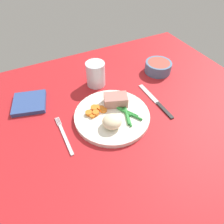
{
  "coord_description": "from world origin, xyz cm",
  "views": [
    {
      "loc": [
        -20.16,
        -43.39,
        53.38
      ],
      "look_at": [
        1.34,
        -0.62,
        4.6
      ],
      "focal_mm": 32.73,
      "sensor_mm": 36.0,
      "label": 1
    }
  ],
  "objects": [
    {
      "name": "meat_portion",
      "position": [
        4.81,
        3.42,
        5.39
      ],
      "size": [
        9.37,
        7.64,
        3.58
      ],
      "primitive_type": "cube",
      "rotation": [
        0.0,
        0.0,
        -0.35
      ],
      "color": "#B2756B",
      "rests_on": "dinner_plate"
    },
    {
      "name": "water_glass",
      "position": [
        4.0,
        18.91,
        6.14
      ],
      "size": [
        7.42,
        7.42,
        9.69
      ],
      "color": "silver",
      "rests_on": "dining_table"
    },
    {
      "name": "fork",
      "position": [
        -15.77,
        -0.88,
        2.2
      ],
      "size": [
        1.44,
        16.6,
        0.4
      ],
      "rotation": [
        0.0,
        0.0,
        0.01
      ],
      "color": "silver",
      "rests_on": "dining_table"
    },
    {
      "name": "knife",
      "position": [
        19.47,
        -0.91,
        2.2
      ],
      "size": [
        1.7,
        20.5,
        0.64
      ],
      "rotation": [
        0.0,
        0.0,
        -0.04
      ],
      "color": "black",
      "rests_on": "dining_table"
    },
    {
      "name": "dinner_plate",
      "position": [
        1.34,
        -0.62,
        2.8
      ],
      "size": [
        25.65,
        25.65,
        1.6
      ],
      "primitive_type": "cylinder",
      "color": "white",
      "rests_on": "dining_table"
    },
    {
      "name": "napkin",
      "position": [
        -22.61,
        18.73,
        2.78
      ],
      "size": [
        14.05,
        14.2,
        1.56
      ],
      "primitive_type": "cube",
      "rotation": [
        0.0,
        0.0,
        -0.26
      ],
      "color": "#334C8C",
      "rests_on": "dining_table"
    },
    {
      "name": "salad_bowl",
      "position": [
        31.4,
        14.97,
        4.58
      ],
      "size": [
        11.13,
        11.13,
        4.58
      ],
      "color": "#4C7299",
      "rests_on": "dining_table"
    },
    {
      "name": "dining_table",
      "position": [
        0.0,
        0.0,
        1.0
      ],
      "size": [
        120.0,
        90.0,
        2.0
      ],
      "color": "red",
      "rests_on": "ground"
    },
    {
      "name": "mashed_potatoes",
      "position": [
        -0.96,
        -5.24,
        5.58
      ],
      "size": [
        6.29,
        6.04,
        3.96
      ],
      "primitive_type": "ellipsoid",
      "color": "beige",
      "rests_on": "dinner_plate"
    },
    {
      "name": "carrot_slices",
      "position": [
        -3.04,
        2.87,
        4.12
      ],
      "size": [
        7.42,
        5.07,
        1.23
      ],
      "color": "orange",
      "rests_on": "dinner_plate"
    },
    {
      "name": "green_beans",
      "position": [
        5.88,
        -3.11,
        4.0
      ],
      "size": [
        5.65,
        10.1,
        0.88
      ],
      "color": "#2D8C38",
      "rests_on": "dinner_plate"
    }
  ]
}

